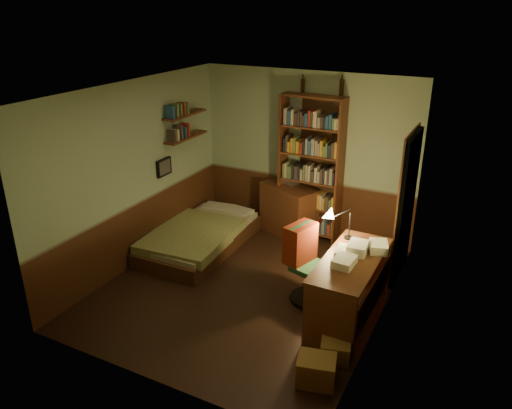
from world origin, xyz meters
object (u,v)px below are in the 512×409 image
at_px(office_chair, 312,271).
at_px(desk_lamp, 350,217).
at_px(bed, 200,229).
at_px(cardboard_box_b, 335,351).
at_px(dresser, 289,210).
at_px(cardboard_box_a, 316,370).
at_px(bookshelf, 311,169).
at_px(mini_stereo, 290,180).
at_px(desk, 349,288).

bearing_deg(office_chair, desk_lamp, 65.26).
distance_m(bed, cardboard_box_b, 3.12).
bearing_deg(bed, cardboard_box_b, -30.83).
bearing_deg(cardboard_box_b, dresser, 122.84).
distance_m(cardboard_box_a, cardboard_box_b, 0.42).
height_order(bed, office_chair, office_chair).
height_order(bed, cardboard_box_a, bed).
xyz_separation_m(bed, desk_lamp, (2.39, -0.24, 0.79)).
bearing_deg(bookshelf, dresser, -160.39).
relative_size(mini_stereo, bookshelf, 0.10).
bearing_deg(desk, cardboard_box_a, -86.77).
distance_m(dresser, desk_lamp, 2.03).
bearing_deg(desk_lamp, bed, -166.26).
relative_size(desk_lamp, cardboard_box_b, 1.90).
relative_size(desk, cardboard_box_b, 4.79).
relative_size(bookshelf, desk, 1.53).
distance_m(bed, desk_lamp, 2.53).
height_order(bookshelf, desk_lamp, bookshelf).
height_order(dresser, office_chair, office_chair).
bearing_deg(mini_stereo, cardboard_box_a, -44.05).
bearing_deg(bookshelf, cardboard_box_b, -58.52).
bearing_deg(cardboard_box_a, office_chair, 113.23).
height_order(dresser, desk_lamp, desk_lamp).
bearing_deg(office_chair, mini_stereo, 137.81).
height_order(dresser, desk, dresser).
height_order(bed, desk_lamp, desk_lamp).
bearing_deg(desk_lamp, bookshelf, 146.62).
relative_size(cardboard_box_a, cardboard_box_b, 1.23).
xyz_separation_m(bed, office_chair, (2.06, -0.61, 0.13)).
height_order(desk, desk_lamp, desk_lamp).
relative_size(desk, desk_lamp, 2.53).
xyz_separation_m(desk_lamp, office_chair, (-0.33, -0.37, -0.66)).
distance_m(dresser, bookshelf, 0.79).
relative_size(bookshelf, desk_lamp, 3.85).
distance_m(mini_stereo, office_chair, 2.16).
relative_size(mini_stereo, desk, 0.16).
xyz_separation_m(office_chair, cardboard_box_a, (0.58, -1.35, -0.29)).
height_order(bookshelf, office_chair, bookshelf).
distance_m(mini_stereo, bookshelf, 0.43).
bearing_deg(desk, mini_stereo, 130.20).
xyz_separation_m(bed, dresser, (1.01, 1.08, 0.11)).
xyz_separation_m(mini_stereo, desk, (1.61, -1.94, -0.48)).
relative_size(office_chair, cardboard_box_b, 2.78).
bearing_deg(desk, bed, 164.64).
relative_size(bed, mini_stereo, 8.74).
bearing_deg(cardboard_box_a, mini_stereo, 117.81).
distance_m(office_chair, cardboard_box_a, 1.49).
distance_m(bookshelf, office_chair, 2.05).
bearing_deg(bed, cardboard_box_a, -37.62).
height_order(mini_stereo, bookshelf, bookshelf).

